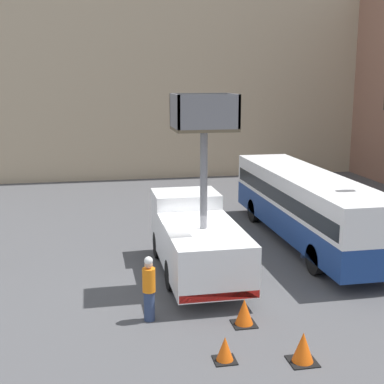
% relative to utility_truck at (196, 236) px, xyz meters
% --- Properties ---
extents(ground_plane, '(120.00, 120.00, 0.00)m').
position_rel_utility_truck_xyz_m(ground_plane, '(-0.35, -0.63, -1.46)').
color(ground_plane, '#4C4C4F').
extents(building_backdrop_far, '(44.00, 10.00, 18.83)m').
position_rel_utility_truck_xyz_m(building_backdrop_far, '(-0.35, 23.72, 7.96)').
color(building_backdrop_far, tan).
rests_on(building_backdrop_far, ground_plane).
extents(utility_truck, '(2.49, 6.61, 6.43)m').
position_rel_utility_truck_xyz_m(utility_truck, '(0.00, 0.00, 0.00)').
color(utility_truck, white).
rests_on(utility_truck, ground_plane).
extents(city_bus, '(2.53, 11.76, 2.97)m').
position_rel_utility_truck_xyz_m(city_bus, '(5.28, 2.86, 0.31)').
color(city_bus, navy).
rests_on(city_bus, ground_plane).
extents(road_worker_near_truck, '(0.38, 0.38, 1.94)m').
position_rel_utility_truck_xyz_m(road_worker_near_truck, '(-2.07, -3.34, -0.47)').
color(road_worker_near_truck, navy).
rests_on(road_worker_near_truck, ground_plane).
extents(road_worker_directing, '(0.38, 0.38, 1.84)m').
position_rel_utility_truck_xyz_m(road_worker_directing, '(4.56, 1.02, -0.54)').
color(road_worker_directing, navy).
rests_on(road_worker_directing, ground_plane).
extents(traffic_cone_near_truck, '(0.56, 0.56, 0.64)m').
position_rel_utility_truck_xyz_m(traffic_cone_near_truck, '(-0.49, -5.98, -1.16)').
color(traffic_cone_near_truck, black).
rests_on(traffic_cone_near_truck, ground_plane).
extents(traffic_cone_mid_road, '(0.70, 0.70, 0.80)m').
position_rel_utility_truck_xyz_m(traffic_cone_mid_road, '(1.39, -6.40, -1.08)').
color(traffic_cone_mid_road, black).
rests_on(traffic_cone_mid_road, ground_plane).
extents(traffic_cone_far_side, '(0.68, 0.68, 0.77)m').
position_rel_utility_truck_xyz_m(traffic_cone_far_side, '(0.55, -4.14, -1.09)').
color(traffic_cone_far_side, black).
rests_on(traffic_cone_far_side, ground_plane).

